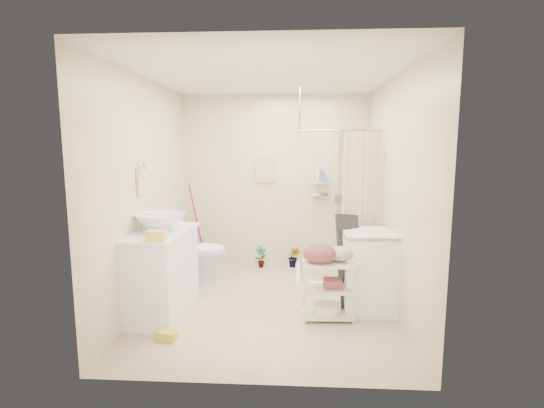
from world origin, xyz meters
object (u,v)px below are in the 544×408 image
Objects in this scene: vanity at (161,273)px; washing_machine at (369,270)px; toilet at (196,252)px; laundry_rack at (328,285)px.

vanity reaches higher than washing_machine.
vanity is 1.09m from toilet.
toilet is 2.02m from laundry_rack.
laundry_rack is at bearing 2.07° from vanity.
washing_machine is 0.58m from laundry_rack.
laundry_rack is (1.70, -1.10, -0.04)m from toilet.
vanity reaches higher than laundry_rack.
washing_machine is at bearing 30.31° from laundry_rack.
vanity reaches higher than toilet.
vanity is 1.27× the size of toilet.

